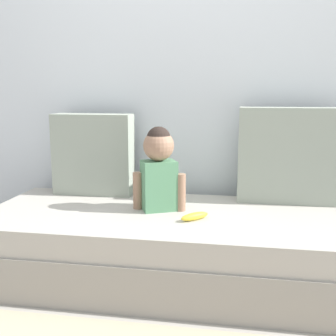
{
  "coord_description": "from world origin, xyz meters",
  "views": [
    {
      "loc": [
        0.31,
        -2.17,
        1.04
      ],
      "look_at": [
        -0.06,
        0.0,
        0.63
      ],
      "focal_mm": 44.6,
      "sensor_mm": 36.0,
      "label": 1
    }
  ],
  "objects_px": {
    "throw_pillow_right": "(289,156)",
    "toddler": "(159,167)",
    "banana": "(195,216)",
    "couch": "(179,246)",
    "throw_pillow_left": "(93,154)"
  },
  "relations": [
    {
      "from": "throw_pillow_right",
      "to": "couch",
      "type": "bearing_deg",
      "value": -150.29
    },
    {
      "from": "throw_pillow_left",
      "to": "banana",
      "type": "distance_m",
      "value": 0.87
    },
    {
      "from": "toddler",
      "to": "throw_pillow_left",
      "type": "bearing_deg",
      "value": 149.01
    },
    {
      "from": "couch",
      "to": "throw_pillow_right",
      "type": "bearing_deg",
      "value": 29.71
    },
    {
      "from": "throw_pillow_right",
      "to": "toddler",
      "type": "height_order",
      "value": "throw_pillow_right"
    },
    {
      "from": "banana",
      "to": "couch",
      "type": "bearing_deg",
      "value": 132.9
    },
    {
      "from": "throw_pillow_right",
      "to": "toddler",
      "type": "bearing_deg",
      "value": -158.33
    },
    {
      "from": "couch",
      "to": "throw_pillow_left",
      "type": "distance_m",
      "value": 0.83
    },
    {
      "from": "couch",
      "to": "toddler",
      "type": "xyz_separation_m",
      "value": [
        -0.12,
        0.06,
        0.44
      ]
    },
    {
      "from": "throw_pillow_right",
      "to": "banana",
      "type": "height_order",
      "value": "throw_pillow_right"
    },
    {
      "from": "throw_pillow_left",
      "to": "throw_pillow_right",
      "type": "bearing_deg",
      "value": 0.0
    },
    {
      "from": "couch",
      "to": "toddler",
      "type": "height_order",
      "value": "toddler"
    },
    {
      "from": "toddler",
      "to": "banana",
      "type": "distance_m",
      "value": 0.35
    },
    {
      "from": "toddler",
      "to": "banana",
      "type": "xyz_separation_m",
      "value": [
        0.22,
        -0.16,
        -0.23
      ]
    },
    {
      "from": "couch",
      "to": "toddler",
      "type": "relative_size",
      "value": 4.71
    }
  ]
}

